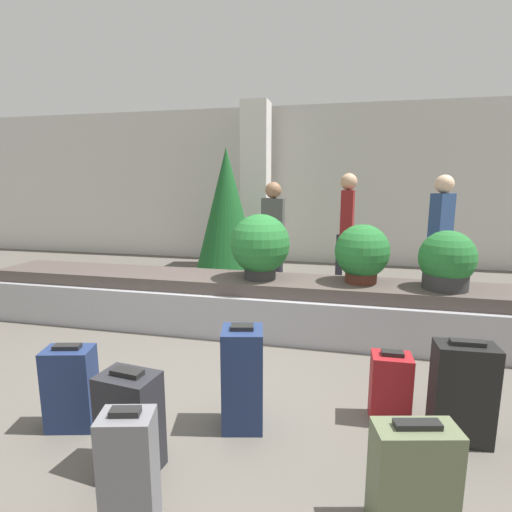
{
  "coord_description": "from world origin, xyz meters",
  "views": [
    {
      "loc": [
        0.98,
        -2.76,
        1.68
      ],
      "look_at": [
        0.0,
        1.52,
        0.86
      ],
      "focal_mm": 28.0,
      "sensor_mm": 36.0,
      "label": 1
    }
  ],
  "objects_px": {
    "suitcase_1": "(413,477)",
    "suitcase_4": "(243,378)",
    "suitcase_2": "(71,388)",
    "potted_plant_1": "(260,246)",
    "traveler_2": "(273,228)",
    "suitcase_6": "(130,422)",
    "potted_plant_0": "(447,262)",
    "traveler_0": "(441,227)",
    "traveler_1": "(347,220)",
    "pillar": "(256,186)",
    "potted_plant_2": "(362,253)",
    "decorated_tree": "(227,211)",
    "suitcase_0": "(130,479)",
    "suitcase_5": "(390,388)",
    "suitcase_3": "(462,393)"
  },
  "relations": [
    {
      "from": "suitcase_0",
      "to": "suitcase_2",
      "type": "xyz_separation_m",
      "value": [
        -0.87,
        0.73,
        -0.04
      ]
    },
    {
      "from": "potted_plant_2",
      "to": "decorated_tree",
      "type": "height_order",
      "value": "decorated_tree"
    },
    {
      "from": "potted_plant_0",
      "to": "suitcase_0",
      "type": "bearing_deg",
      "value": -124.57
    },
    {
      "from": "suitcase_1",
      "to": "potted_plant_0",
      "type": "height_order",
      "value": "potted_plant_0"
    },
    {
      "from": "suitcase_4",
      "to": "traveler_2",
      "type": "bearing_deg",
      "value": 84.3
    },
    {
      "from": "suitcase_4",
      "to": "traveler_2",
      "type": "height_order",
      "value": "traveler_2"
    },
    {
      "from": "potted_plant_1",
      "to": "traveler_1",
      "type": "relative_size",
      "value": 0.4
    },
    {
      "from": "suitcase_2",
      "to": "potted_plant_1",
      "type": "bearing_deg",
      "value": 53.35
    },
    {
      "from": "suitcase_3",
      "to": "traveler_2",
      "type": "bearing_deg",
      "value": 117.66
    },
    {
      "from": "pillar",
      "to": "traveler_2",
      "type": "bearing_deg",
      "value": -70.42
    },
    {
      "from": "suitcase_2",
      "to": "decorated_tree",
      "type": "relative_size",
      "value": 0.27
    },
    {
      "from": "suitcase_0",
      "to": "traveler_0",
      "type": "relative_size",
      "value": 0.39
    },
    {
      "from": "suitcase_0",
      "to": "suitcase_5",
      "type": "height_order",
      "value": "suitcase_0"
    },
    {
      "from": "suitcase_5",
      "to": "traveler_2",
      "type": "xyz_separation_m",
      "value": [
        -1.41,
        3.02,
        0.76
      ]
    },
    {
      "from": "suitcase_1",
      "to": "traveler_1",
      "type": "height_order",
      "value": "traveler_1"
    },
    {
      "from": "suitcase_2",
      "to": "suitcase_1",
      "type": "bearing_deg",
      "value": -22.76
    },
    {
      "from": "traveler_2",
      "to": "decorated_tree",
      "type": "relative_size",
      "value": 0.75
    },
    {
      "from": "suitcase_2",
      "to": "suitcase_5",
      "type": "distance_m",
      "value": 2.23
    },
    {
      "from": "suitcase_1",
      "to": "suitcase_6",
      "type": "bearing_deg",
      "value": 164.81
    },
    {
      "from": "pillar",
      "to": "suitcase_2",
      "type": "relative_size",
      "value": 5.29
    },
    {
      "from": "suitcase_1",
      "to": "suitcase_5",
      "type": "xyz_separation_m",
      "value": [
        -0.02,
        0.91,
        -0.02
      ]
    },
    {
      "from": "decorated_tree",
      "to": "traveler_0",
      "type": "bearing_deg",
      "value": -9.24
    },
    {
      "from": "potted_plant_0",
      "to": "traveler_2",
      "type": "relative_size",
      "value": 0.35
    },
    {
      "from": "traveler_0",
      "to": "traveler_1",
      "type": "height_order",
      "value": "traveler_1"
    },
    {
      "from": "suitcase_4",
      "to": "traveler_1",
      "type": "distance_m",
      "value": 3.98
    },
    {
      "from": "traveler_2",
      "to": "decorated_tree",
      "type": "xyz_separation_m",
      "value": [
        -0.9,
        0.62,
        0.2
      ]
    },
    {
      "from": "suitcase_6",
      "to": "potted_plant_0",
      "type": "bearing_deg",
      "value": 54.38
    },
    {
      "from": "suitcase_6",
      "to": "potted_plant_1",
      "type": "bearing_deg",
      "value": 90.98
    },
    {
      "from": "suitcase_0",
      "to": "traveler_2",
      "type": "distance_m",
      "value": 4.38
    },
    {
      "from": "suitcase_1",
      "to": "suitcase_4",
      "type": "bearing_deg",
      "value": 135.92
    },
    {
      "from": "traveler_0",
      "to": "potted_plant_1",
      "type": "bearing_deg",
      "value": 171.5
    },
    {
      "from": "potted_plant_1",
      "to": "traveler_1",
      "type": "distance_m",
      "value": 2.25
    },
    {
      "from": "suitcase_0",
      "to": "suitcase_3",
      "type": "distance_m",
      "value": 2.07
    },
    {
      "from": "suitcase_6",
      "to": "suitcase_0",
      "type": "bearing_deg",
      "value": -52.8
    },
    {
      "from": "pillar",
      "to": "suitcase_3",
      "type": "xyz_separation_m",
      "value": [
        2.56,
        -5.19,
        -1.26
      ]
    },
    {
      "from": "suitcase_1",
      "to": "traveler_2",
      "type": "relative_size",
      "value": 0.34
    },
    {
      "from": "suitcase_5",
      "to": "suitcase_6",
      "type": "xyz_separation_m",
      "value": [
        -1.53,
        -0.86,
        0.05
      ]
    },
    {
      "from": "pillar",
      "to": "suitcase_1",
      "type": "height_order",
      "value": "pillar"
    },
    {
      "from": "suitcase_1",
      "to": "traveler_1",
      "type": "distance_m",
      "value": 4.56
    },
    {
      "from": "suitcase_5",
      "to": "potted_plant_1",
      "type": "xyz_separation_m",
      "value": [
        -1.28,
        1.51,
        0.74
      ]
    },
    {
      "from": "decorated_tree",
      "to": "potted_plant_2",
      "type": "bearing_deg",
      "value": -44.11
    },
    {
      "from": "suitcase_0",
      "to": "suitcase_6",
      "type": "bearing_deg",
      "value": 106.06
    },
    {
      "from": "potted_plant_0",
      "to": "traveler_0",
      "type": "bearing_deg",
      "value": 80.76
    },
    {
      "from": "pillar",
      "to": "suitcase_0",
      "type": "height_order",
      "value": "pillar"
    },
    {
      "from": "suitcase_1",
      "to": "suitcase_6",
      "type": "relative_size",
      "value": 0.9
    },
    {
      "from": "suitcase_4",
      "to": "traveler_0",
      "type": "xyz_separation_m",
      "value": [
        1.91,
        3.43,
        0.72
      ]
    },
    {
      "from": "suitcase_5",
      "to": "potted_plant_1",
      "type": "distance_m",
      "value": 2.11
    },
    {
      "from": "suitcase_5",
      "to": "traveler_0",
      "type": "xyz_separation_m",
      "value": [
        0.91,
        3.12,
        0.83
      ]
    },
    {
      "from": "potted_plant_2",
      "to": "traveler_2",
      "type": "xyz_separation_m",
      "value": [
        -1.23,
        1.44,
        0.08
      ]
    },
    {
      "from": "suitcase_6",
      "to": "potted_plant_0",
      "type": "height_order",
      "value": "potted_plant_0"
    }
  ]
}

